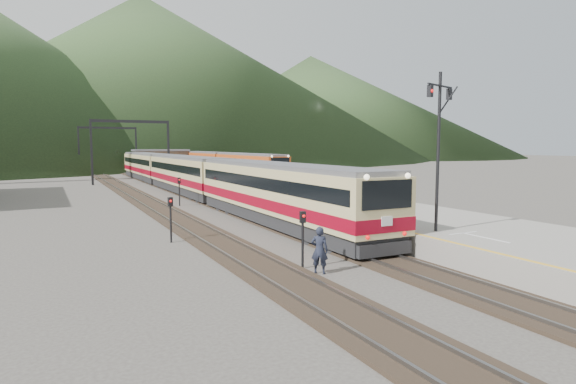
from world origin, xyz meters
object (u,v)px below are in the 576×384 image
second_train (225,165)px  worker (319,250)px  signal_mast (439,135)px  main_train (187,173)px

second_train → worker: bearing=-105.6°
signal_mast → worker: signal_mast is taller
second_train → signal_mast: (-8.40, -52.71, 3.34)m
signal_mast → second_train: bearing=80.9°
main_train → signal_mast: signal_mast is taller
worker → second_train: bearing=-65.7°
main_train → second_train: 24.55m
main_train → signal_mast: size_ratio=8.93×
main_train → second_train: main_train is taller
main_train → signal_mast: bearing=-84.3°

